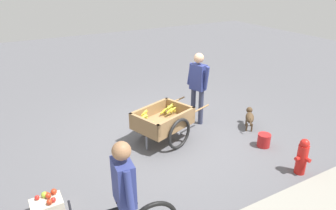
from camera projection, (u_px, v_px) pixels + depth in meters
ground_plane at (171, 135)px, 6.68m from camera, size 24.00×24.00×0.00m
fruit_cart at (163, 121)px, 6.32m from camera, size 1.81×1.25×0.72m
vendor_person at (198, 82)px, 6.88m from camera, size 0.30×0.58×1.64m
cyclist_person at (124, 191)px, 3.55m from camera, size 0.23×0.61×1.59m
dog at (250, 117)px, 6.91m from camera, size 0.47×0.54×0.40m
fire_hydrant at (302, 157)px, 5.33m from camera, size 0.25×0.25×0.67m
plastic_bucket at (264, 140)px, 6.23m from camera, size 0.26×0.26×0.27m
apple_crate at (47, 206)px, 4.51m from camera, size 0.44×0.32×0.31m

